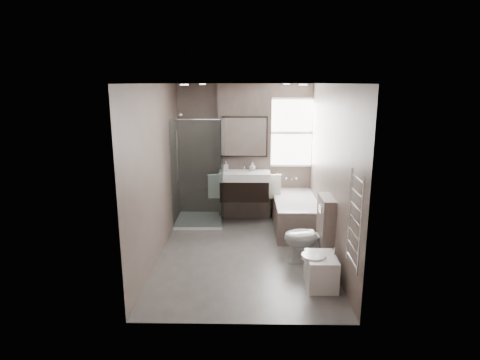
{
  "coord_description": "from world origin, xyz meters",
  "views": [
    {
      "loc": [
        0.04,
        -5.85,
        2.61
      ],
      "look_at": [
        -0.06,
        0.15,
        1.15
      ],
      "focal_mm": 30.0,
      "sensor_mm": 36.0,
      "label": 1
    }
  ],
  "objects_px": {
    "vanity": "(244,185)",
    "bidet": "(321,270)",
    "bathtub": "(295,213)",
    "toilet": "(309,237)"
  },
  "relations": [
    {
      "from": "bathtub",
      "to": "toilet",
      "type": "distance_m",
      "value": 1.34
    },
    {
      "from": "bidet",
      "to": "toilet",
      "type": "bearing_deg",
      "value": 93.21
    },
    {
      "from": "vanity",
      "to": "bathtub",
      "type": "height_order",
      "value": "vanity"
    },
    {
      "from": "bathtub",
      "to": "toilet",
      "type": "height_order",
      "value": "toilet"
    },
    {
      "from": "toilet",
      "to": "vanity",
      "type": "bearing_deg",
      "value": -155.52
    },
    {
      "from": "vanity",
      "to": "bathtub",
      "type": "xyz_separation_m",
      "value": [
        0.92,
        -0.33,
        -0.43
      ]
    },
    {
      "from": "vanity",
      "to": "bidet",
      "type": "relative_size",
      "value": 1.75
    },
    {
      "from": "bathtub",
      "to": "bidet",
      "type": "height_order",
      "value": "bathtub"
    },
    {
      "from": "vanity",
      "to": "bidet",
      "type": "height_order",
      "value": "vanity"
    },
    {
      "from": "vanity",
      "to": "bidet",
      "type": "xyz_separation_m",
      "value": [
        1.01,
        -2.44,
        -0.52
      ]
    }
  ]
}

